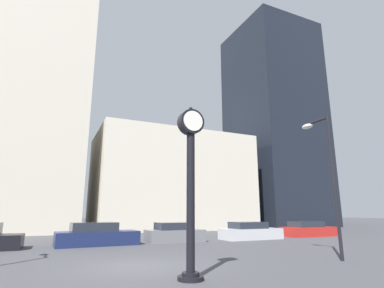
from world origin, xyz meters
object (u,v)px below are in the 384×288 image
object	(u,v)px
car_silver	(250,232)
car_red	(308,230)
car_grey	(174,234)
street_lamp_right	(325,162)
car_navy	(97,236)
street_clock	(191,178)

from	to	relation	value
car_silver	car_red	xyz separation A→B (m)	(6.03, 0.31, -0.01)
car_grey	street_lamp_right	bearing A→B (deg)	-72.12
car_navy	car_grey	bearing A→B (deg)	-2.43
street_clock	street_lamp_right	xyz separation A→B (m)	(7.08, 1.03, 1.16)
car_grey	street_lamp_right	distance (m)	11.03
car_grey	car_red	world-z (taller)	car_grey
street_clock	street_lamp_right	world-z (taller)	street_lamp_right
car_grey	car_silver	xyz separation A→B (m)	(5.86, -0.38, -0.01)
street_clock	car_red	xyz separation A→B (m)	(15.69, 10.86, -2.46)
car_navy	street_lamp_right	bearing A→B (deg)	-52.59
street_clock	car_navy	xyz separation A→B (m)	(-1.20, 10.92, -2.41)
car_navy	street_lamp_right	world-z (taller)	street_lamp_right
street_clock	street_lamp_right	bearing A→B (deg)	8.28
car_red	street_lamp_right	distance (m)	13.56
car_navy	car_grey	xyz separation A→B (m)	(5.00, 0.01, -0.03)
street_clock	car_grey	distance (m)	11.82
car_red	street_lamp_right	bearing A→B (deg)	-130.01
car_grey	car_navy	bearing A→B (deg)	179.67
street_clock	car_silver	size ratio (longest dim) A/B	1.17
car_silver	car_red	size ratio (longest dim) A/B	0.99
car_navy	car_red	size ratio (longest dim) A/B	1.06
car_navy	street_clock	bearing A→B (deg)	-86.26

